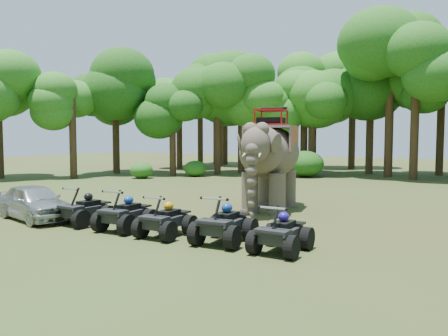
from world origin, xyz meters
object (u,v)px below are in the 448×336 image
at_px(atv_0, 85,205).
at_px(atv_3, 224,219).
at_px(atv_1, 125,209).
at_px(atv_4, 281,228).
at_px(parked_car, 34,202).
at_px(atv_2, 166,215).
at_px(elephant, 270,158).

bearing_deg(atv_0, atv_3, 4.52).
relative_size(atv_1, atv_4, 1.06).
relative_size(parked_car, atv_0, 2.15).
height_order(parked_car, atv_0, atv_0).
xyz_separation_m(atv_1, atv_3, (3.58, 0.09, 0.02)).
bearing_deg(atv_0, atv_4, 3.60).
distance_m(atv_1, atv_2, 1.67).
bearing_deg(atv_0, atv_2, 2.07).
height_order(elephant, parked_car, elephant).
bearing_deg(parked_car, atv_0, -68.12).
bearing_deg(atv_3, atv_0, 177.50).
bearing_deg(atv_2, elephant, 82.59).
distance_m(atv_0, atv_3, 5.43).
distance_m(atv_1, atv_3, 3.58).
bearing_deg(elephant, atv_4, -73.47).
relative_size(atv_0, atv_2, 1.03).
bearing_deg(atv_1, atv_2, -5.09).
relative_size(elephant, atv_1, 2.78).
height_order(atv_2, atv_3, atv_3).
bearing_deg(atv_2, atv_0, 177.34).
xyz_separation_m(atv_1, atv_2, (1.67, -0.08, -0.03)).
distance_m(parked_car, atv_3, 7.64).
bearing_deg(parked_car, atv_4, -74.79).
height_order(atv_0, atv_4, atv_0).
distance_m(atv_0, atv_2, 3.52).
height_order(atv_3, atv_4, atv_3).
height_order(elephant, atv_1, elephant).
distance_m(parked_car, atv_1, 4.07).
bearing_deg(parked_car, atv_3, -73.67).
xyz_separation_m(atv_1, atv_4, (5.33, -0.00, -0.04)).
xyz_separation_m(elephant, atv_4, (2.97, -5.96, -1.46)).
xyz_separation_m(atv_2, atv_4, (3.66, 0.08, -0.00)).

